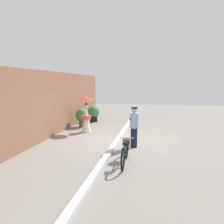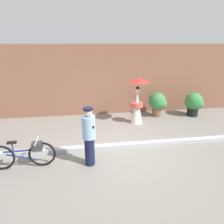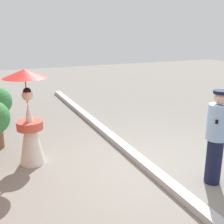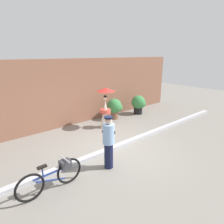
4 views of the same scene
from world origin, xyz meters
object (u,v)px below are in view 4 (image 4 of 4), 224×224
at_px(person_officer, 109,141).
at_px(person_with_parasol, 105,108).
at_px(potted_plant_by_door, 115,107).
at_px(bicycle_near_officer, 53,176).
at_px(potted_plant_small, 139,104).

height_order(person_officer, person_with_parasol, person_with_parasol).
xyz_separation_m(person_officer, person_with_parasol, (2.00, 2.66, 0.07)).
bearing_deg(person_officer, potted_plant_by_door, 46.61).
xyz_separation_m(person_with_parasol, potted_plant_by_door, (1.09, 0.61, -0.29)).
xyz_separation_m(bicycle_near_officer, person_with_parasol, (3.67, 2.56, 0.52)).
xyz_separation_m(bicycle_near_officer, potted_plant_by_door, (4.76, 3.17, 0.23)).
bearing_deg(bicycle_near_officer, person_with_parasol, 34.97).
distance_m(bicycle_near_officer, person_with_parasol, 4.50).
bearing_deg(bicycle_near_officer, potted_plant_small, 25.18).
bearing_deg(bicycle_near_officer, person_officer, -3.38).
height_order(bicycle_near_officer, potted_plant_by_door, potted_plant_by_door).
relative_size(person_officer, person_with_parasol, 0.88).
height_order(person_with_parasol, potted_plant_by_door, person_with_parasol).
xyz_separation_m(potted_plant_by_door, potted_plant_small, (1.60, -0.18, -0.04)).
xyz_separation_m(person_with_parasol, potted_plant_small, (2.70, 0.43, -0.34)).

